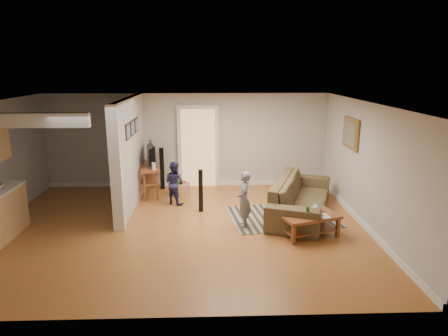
{
  "coord_description": "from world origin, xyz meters",
  "views": [
    {
      "loc": [
        0.62,
        -7.58,
        3.17
      ],
      "look_at": [
        0.91,
        0.56,
        1.1
      ],
      "focal_mm": 32.0,
      "sensor_mm": 36.0,
      "label": 1
    }
  ],
  "objects_px": {
    "toy_basket": "(181,188)",
    "toddler": "(175,203)",
    "sofa": "(300,214)",
    "speaker_left": "(201,191)",
    "speaker_right": "(162,168)",
    "tv_console": "(149,168)",
    "coffee_table": "(310,219)",
    "child": "(244,226)"
  },
  "relations": [
    {
      "from": "speaker_left",
      "to": "toddler",
      "type": "relative_size",
      "value": 0.95
    },
    {
      "from": "speaker_left",
      "to": "speaker_right",
      "type": "height_order",
      "value": "speaker_right"
    },
    {
      "from": "sofa",
      "to": "toddler",
      "type": "distance_m",
      "value": 2.94
    },
    {
      "from": "coffee_table",
      "to": "speaker_right",
      "type": "height_order",
      "value": "speaker_right"
    },
    {
      "from": "coffee_table",
      "to": "speaker_left",
      "type": "bearing_deg",
      "value": 146.7
    },
    {
      "from": "speaker_right",
      "to": "toy_basket",
      "type": "relative_size",
      "value": 2.35
    },
    {
      "from": "tv_console",
      "to": "sofa",
      "type": "bearing_deg",
      "value": -37.4
    },
    {
      "from": "toy_basket",
      "to": "toddler",
      "type": "relative_size",
      "value": 0.46
    },
    {
      "from": "sofa",
      "to": "child",
      "type": "xyz_separation_m",
      "value": [
        -1.31,
        -0.66,
        0.0
      ]
    },
    {
      "from": "speaker_right",
      "to": "speaker_left",
      "type": "bearing_deg",
      "value": -60.56
    },
    {
      "from": "coffee_table",
      "to": "tv_console",
      "type": "bearing_deg",
      "value": 142.53
    },
    {
      "from": "coffee_table",
      "to": "tv_console",
      "type": "height_order",
      "value": "tv_console"
    },
    {
      "from": "toy_basket",
      "to": "tv_console",
      "type": "bearing_deg",
      "value": 174.76
    },
    {
      "from": "toy_basket",
      "to": "toddler",
      "type": "xyz_separation_m",
      "value": [
        -0.1,
        -0.64,
        -0.17
      ]
    },
    {
      "from": "speaker_left",
      "to": "toddler",
      "type": "distance_m",
      "value": 0.97
    },
    {
      "from": "speaker_right",
      "to": "child",
      "type": "bearing_deg",
      "value": -55.39
    },
    {
      "from": "tv_console",
      "to": "child",
      "type": "distance_m",
      "value": 3.18
    },
    {
      "from": "sofa",
      "to": "coffee_table",
      "type": "distance_m",
      "value": 1.19
    },
    {
      "from": "sofa",
      "to": "toddler",
      "type": "bearing_deg",
      "value": 94.4
    },
    {
      "from": "toy_basket",
      "to": "child",
      "type": "relative_size",
      "value": 0.41
    },
    {
      "from": "sofa",
      "to": "tv_console",
      "type": "bearing_deg",
      "value": 87.01
    },
    {
      "from": "sofa",
      "to": "speaker_left",
      "type": "height_order",
      "value": "speaker_left"
    },
    {
      "from": "speaker_left",
      "to": "child",
      "type": "xyz_separation_m",
      "value": [
        0.89,
        -0.91,
        -0.49
      ]
    },
    {
      "from": "tv_console",
      "to": "speaker_left",
      "type": "relative_size",
      "value": 1.33
    },
    {
      "from": "coffee_table",
      "to": "toy_basket",
      "type": "xyz_separation_m",
      "value": [
        -2.66,
        2.58,
        -0.16
      ]
    },
    {
      "from": "child",
      "to": "toddler",
      "type": "height_order",
      "value": "child"
    },
    {
      "from": "toy_basket",
      "to": "toddler",
      "type": "bearing_deg",
      "value": -98.53
    },
    {
      "from": "speaker_right",
      "to": "toddler",
      "type": "xyz_separation_m",
      "value": [
        0.42,
        -1.21,
        -0.56
      ]
    },
    {
      "from": "sofa",
      "to": "speaker_left",
      "type": "xyz_separation_m",
      "value": [
        -2.2,
        0.25,
        0.49
      ]
    },
    {
      "from": "coffee_table",
      "to": "speaker_right",
      "type": "distance_m",
      "value": 4.49
    },
    {
      "from": "coffee_table",
      "to": "speaker_right",
      "type": "bearing_deg",
      "value": 135.25
    },
    {
      "from": "toddler",
      "to": "toy_basket",
      "type": "bearing_deg",
      "value": -62.24
    },
    {
      "from": "child",
      "to": "coffee_table",
      "type": "bearing_deg",
      "value": 75.59
    },
    {
      "from": "sofa",
      "to": "toddler",
      "type": "height_order",
      "value": "toddler"
    },
    {
      "from": "speaker_left",
      "to": "toddler",
      "type": "height_order",
      "value": "speaker_left"
    },
    {
      "from": "child",
      "to": "speaker_left",
      "type": "bearing_deg",
      "value": -128.17
    },
    {
      "from": "coffee_table",
      "to": "toddler",
      "type": "xyz_separation_m",
      "value": [
        -2.76,
        1.94,
        -0.33
      ]
    },
    {
      "from": "tv_console",
      "to": "child",
      "type": "relative_size",
      "value": 1.11
    },
    {
      "from": "toy_basket",
      "to": "child",
      "type": "distance_m",
      "value": 2.54
    },
    {
      "from": "toddler",
      "to": "sofa",
      "type": "bearing_deg",
      "value": -159.39
    },
    {
      "from": "coffee_table",
      "to": "child",
      "type": "distance_m",
      "value": 1.36
    },
    {
      "from": "tv_console",
      "to": "speaker_right",
      "type": "height_order",
      "value": "speaker_right"
    }
  ]
}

